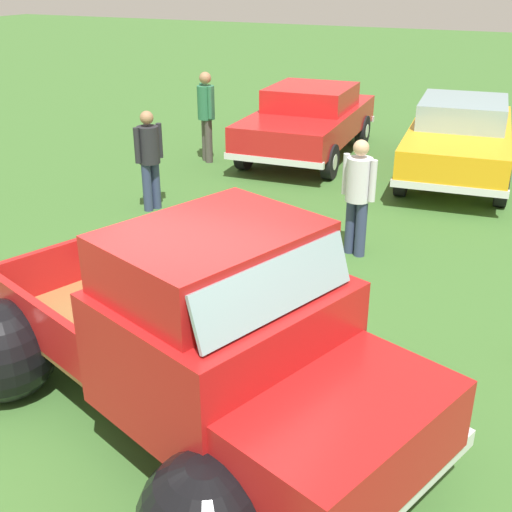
{
  "coord_description": "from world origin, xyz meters",
  "views": [
    {
      "loc": [
        2.66,
        -3.93,
        3.65
      ],
      "look_at": [
        0.0,
        1.64,
        0.86
      ],
      "focal_mm": 44.93,
      "sensor_mm": 36.0,
      "label": 1
    }
  ],
  "objects": [
    {
      "name": "ground_plane",
      "position": [
        0.0,
        0.0,
        0.0
      ],
      "size": [
        80.0,
        80.0,
        0.0
      ],
      "primitive_type": "plane",
      "color": "#3D6B2D"
    },
    {
      "name": "vintage_pickup_truck",
      "position": [
        0.37,
        -0.13,
        0.76
      ],
      "size": [
        5.0,
        3.84,
        1.96
      ],
      "rotation": [
        0.0,
        0.0,
        -0.34
      ],
      "color": "black",
      "rests_on": "ground"
    },
    {
      "name": "show_car_0",
      "position": [
        -2.06,
        8.46,
        0.78
      ],
      "size": [
        2.19,
        4.33,
        1.43
      ],
      "rotation": [
        0.0,
        0.0,
        -1.5
      ],
      "color": "black",
      "rests_on": "ground"
    },
    {
      "name": "show_car_1",
      "position": [
        1.0,
        8.32,
        0.78
      ],
      "size": [
        2.28,
        4.63,
        1.43
      ],
      "rotation": [
        0.0,
        0.0,
        -1.47
      ],
      "color": "black",
      "rests_on": "ground"
    },
    {
      "name": "spectator_0",
      "position": [
        -3.76,
        7.2,
        1.03
      ],
      "size": [
        0.48,
        0.48,
        1.79
      ],
      "rotation": [
        0.0,
        0.0,
        4.03
      ],
      "color": "#4C4742",
      "rests_on": "ground"
    },
    {
      "name": "spectator_1",
      "position": [
        -3.17,
        4.31,
        0.92
      ],
      "size": [
        0.43,
        0.53,
        1.62
      ],
      "rotation": [
        0.0,
        0.0,
        2.81
      ],
      "color": "navy",
      "rests_on": "ground"
    },
    {
      "name": "spectator_2",
      "position": [
        0.38,
        4.01,
        0.91
      ],
      "size": [
        0.53,
        0.43,
        1.61
      ],
      "rotation": [
        0.0,
        0.0,
        1.24
      ],
      "color": "navy",
      "rests_on": "ground"
    },
    {
      "name": "lane_cone_0",
      "position": [
        -0.44,
        2.89,
        0.31
      ],
      "size": [
        0.36,
        0.36,
        0.63
      ],
      "color": "black",
      "rests_on": "ground"
    }
  ]
}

